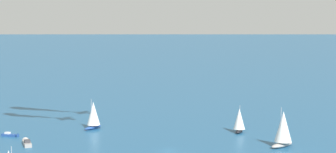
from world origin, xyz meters
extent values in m
plane|color=#1E517A|center=(0.00, 0.00, 0.00)|extent=(2000.00, 2000.00, 0.00)
ellipsoid|color=#23478C|center=(-41.41, -2.96, 0.58)|extent=(5.04, 8.61, 1.16)
cylinder|color=#B2B2B7|center=(-41.20, -3.55, 5.95)|extent=(0.14, 0.14, 9.56)
cone|color=white|center=(-41.55, -2.57, 5.47)|extent=(5.87, 5.87, 8.13)
ellipsoid|color=black|center=(-7.23, 35.08, 0.50)|extent=(5.92, 6.97, 1.01)
cylinder|color=#B2B2B7|center=(-7.55, 35.51, 5.14)|extent=(0.14, 0.14, 8.27)
cone|color=white|center=(-7.02, 34.79, 4.73)|extent=(5.54, 5.54, 7.03)
ellipsoid|color=#9E9993|center=(16.45, 31.01, 0.67)|extent=(3.73, 9.82, 1.34)
cylinder|color=#B2B2B7|center=(16.53, 30.29, 6.85)|extent=(0.14, 0.14, 11.02)
cone|color=white|center=(16.40, 31.48, 6.30)|extent=(5.82, 5.82, 9.37)
cube|color=#23478C|center=(-46.93, -31.45, 0.39)|extent=(4.83, 4.13, 0.78)
cone|color=#23478C|center=(-44.53, -29.69, 0.39)|extent=(1.92, 1.99, 1.55)
cube|color=silver|center=(-47.22, -31.67, 1.07)|extent=(2.11, 2.01, 0.58)
cube|color=#9E9993|center=(-30.43, -31.68, 0.54)|extent=(7.04, 3.90, 1.07)
cone|color=#9E9993|center=(-34.38, -30.55, 0.54)|extent=(2.24, 2.53, 2.15)
cube|color=#38383D|center=(-29.95, -31.82, 1.48)|extent=(2.73, 2.29, 0.80)
camera|label=1|loc=(140.45, -100.01, 41.73)|focal=63.30mm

